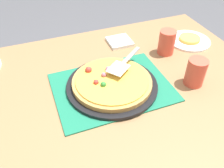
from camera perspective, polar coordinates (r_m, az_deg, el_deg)
dining_table at (r=1.09m, az=0.00°, el=-5.17°), size 1.40×1.00×0.75m
placemat at (r=1.01m, az=0.00°, el=-0.73°), size 0.48×0.36×0.01m
pizza_pan at (r=1.00m, az=0.00°, el=-0.30°), size 0.38×0.38×0.01m
pizza at (r=0.99m, az=-0.07°, el=0.62°), size 0.33×0.33×0.05m
plate_far_right at (r=1.38m, az=17.87°, el=9.76°), size 0.22×0.22×0.01m
served_slice_right at (r=1.37m, az=17.98°, el=10.22°), size 0.11×0.11×0.02m
cup_near at (r=1.05m, az=19.25°, el=2.67°), size 0.08×0.08×0.12m
cup_far at (r=1.22m, az=12.87°, el=9.65°), size 0.08×0.08×0.12m
pizza_server at (r=1.03m, az=2.83°, el=5.09°), size 0.21×0.17×0.01m
napkin_stack at (r=1.30m, az=1.81°, el=10.05°), size 0.12×0.12×0.02m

